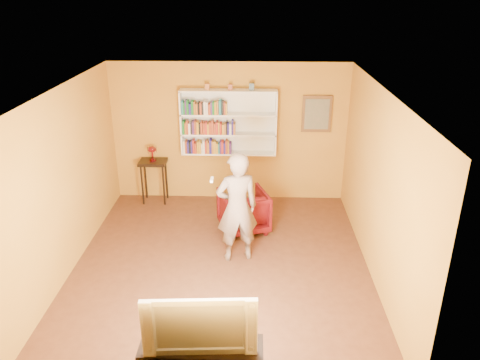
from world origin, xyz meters
The scene contains 15 objects.
room_shell centered at (0.00, 0.00, 1.02)m, with size 5.30×5.80×2.88m.
bookshelf centered at (0.00, 2.41, 1.59)m, with size 1.80×0.29×1.23m.
books_row_lower centered at (-0.40, 2.30, 1.13)m, with size 0.91×0.19×0.27m.
books_row_middle centered at (-0.38, 2.30, 1.51)m, with size 0.99×0.19×0.27m.
books_row_upper centered at (-0.44, 2.30, 1.89)m, with size 0.84×0.19×0.26m.
ornament_left centered at (-0.38, 2.35, 2.27)m, with size 0.08×0.08×0.11m, color #BB6B35.
ornament_centre centered at (0.04, 2.35, 2.27)m, with size 0.08×0.08×0.10m, color #A35036.
ornament_right centered at (0.43, 2.35, 2.28)m, with size 0.09×0.09×0.12m, color #455F73.
framed_painting centered at (1.65, 2.46, 1.75)m, with size 0.55×0.05×0.70m.
console_table centered at (-1.46, 2.25, 0.71)m, with size 0.52×0.40×0.85m.
ruby_lustre centered at (-1.46, 2.25, 1.06)m, with size 0.18×0.18×0.29m.
armchair centered at (0.31, 1.15, 0.36)m, with size 0.77×0.80×0.72m, color #45040B.
person centered at (0.24, 0.22, 0.88)m, with size 0.64×0.42×1.76m, color #786458.
game_remote centered at (-0.11, -0.06, 1.46)m, with size 0.04×0.15×0.04m, color white.
television centered at (-0.05, -2.25, 0.81)m, with size 1.18×0.15×0.68m, color black.
Camera 1 is at (0.49, -6.11, 4.03)m, focal length 35.00 mm.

